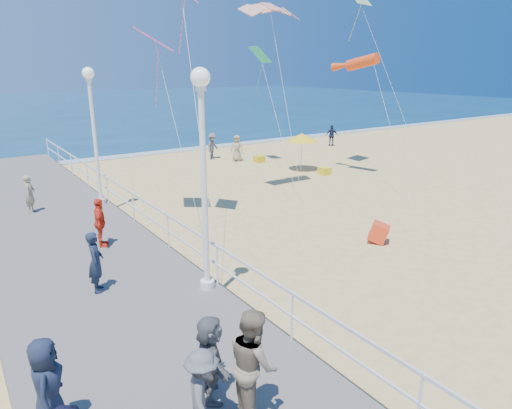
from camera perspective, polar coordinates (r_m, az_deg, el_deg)
ground at (r=14.90m, az=12.45°, el=-6.17°), size 160.00×160.00×0.00m
ocean at (r=75.15m, az=-27.00°, el=10.68°), size 160.00×90.00×0.05m
surf_line at (r=31.95m, az=-15.31°, el=5.96°), size 160.00×1.20×0.04m
boardwalk at (r=11.09m, az=-16.14°, el=-13.74°), size 5.00×44.00×0.40m
railing at (r=11.48m, az=-4.89°, el=-6.14°), size 0.05×42.00×0.55m
lamp_post_mid at (r=10.63m, az=-6.63°, el=5.56°), size 0.44×0.44×5.32m
lamp_post_far at (r=18.98m, az=-19.69°, el=9.64°), size 0.44×0.44×5.32m
spectator_0 at (r=11.84m, az=-19.40°, el=-6.78°), size 0.54×0.65×1.54m
spectator_1 at (r=7.45m, az=-0.35°, el=-19.29°), size 0.90×1.05×1.85m
spectator_2 at (r=7.32m, az=-6.69°, el=-22.36°), size 0.83×1.04×1.41m
spectator_3 at (r=14.70m, az=-18.92°, el=-2.15°), size 0.64×0.97×1.54m
spectator_4 at (r=7.89m, az=-24.65°, el=-19.98°), size 0.73×0.89×1.57m
spectator_5 at (r=7.89m, az=-5.72°, el=-18.58°), size 0.89×1.47×1.51m
spectator_6 at (r=19.22m, az=-26.40°, el=1.20°), size 0.55×0.63×1.44m
beach_walker_a at (r=29.74m, az=-5.45°, el=7.30°), size 1.25×1.10×1.68m
beach_walker_b at (r=35.11m, az=9.44°, el=8.50°), size 0.98×0.80×1.56m
beach_walker_c at (r=28.90m, az=-2.42°, el=7.04°), size 0.93×0.94×1.64m
box_kite at (r=15.97m, az=15.07°, el=-3.62°), size 0.87×0.90×0.74m
beach_umbrella at (r=26.12m, az=5.76°, el=8.35°), size 1.90×1.90×2.14m
beach_chair_left at (r=28.59m, az=0.41°, el=5.68°), size 0.55×0.55×0.40m
beach_chair_right at (r=25.56m, az=8.56°, el=4.16°), size 0.55×0.55×0.40m
kite_parafoil at (r=20.82m, az=1.88°, el=23.46°), size 2.78×0.94×0.65m
kite_windsock at (r=24.80m, az=13.15°, el=16.94°), size 1.06×2.95×1.14m
kite_diamond_pink at (r=17.40m, az=-12.59°, el=19.43°), size 1.79×1.88×0.77m
kite_diamond_green at (r=27.70m, az=0.50°, el=18.22°), size 1.06×1.35×0.88m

